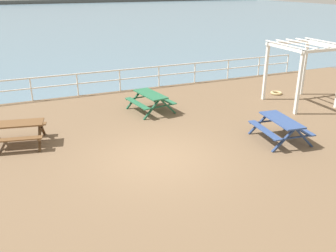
% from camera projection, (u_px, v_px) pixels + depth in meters
% --- Properties ---
extents(ground_plane, '(30.00, 24.00, 0.20)m').
position_uv_depth(ground_plane, '(158.00, 161.00, 11.30)').
color(ground_plane, brown).
extents(sea_band, '(142.00, 90.00, 0.01)m').
position_uv_depth(sea_band, '(33.00, 18.00, 56.38)').
color(sea_band, slate).
rests_on(sea_band, ground).
extents(distant_shoreline, '(142.00, 6.00, 1.80)m').
position_uv_depth(distant_shoreline, '(21.00, 4.00, 93.15)').
color(distant_shoreline, '#4C4C47').
rests_on(distant_shoreline, ground).
extents(seaward_railing, '(23.07, 0.07, 1.08)m').
position_uv_depth(seaward_railing, '(99.00, 78.00, 17.62)').
color(seaward_railing, white).
rests_on(seaward_railing, ground).
extents(picnic_table_near_left, '(1.77, 2.01, 0.80)m').
position_uv_depth(picnic_table_near_left, '(150.00, 98.00, 15.17)').
color(picnic_table_near_left, '#286B47').
rests_on(picnic_table_near_left, ground).
extents(picnic_table_near_right, '(1.73, 1.97, 0.80)m').
position_uv_depth(picnic_table_near_right, '(281.00, 124.00, 12.34)').
color(picnic_table_near_right, '#334C84').
rests_on(picnic_table_near_right, ground).
extents(picnic_table_far_left, '(2.06, 1.83, 0.80)m').
position_uv_depth(picnic_table_far_left, '(15.00, 128.00, 12.00)').
color(picnic_table_far_left, brown).
rests_on(picnic_table_far_left, ground).
extents(lattice_pergola, '(2.48, 2.60, 2.70)m').
position_uv_depth(lattice_pergola, '(304.00, 59.00, 15.64)').
color(lattice_pergola, white).
rests_on(lattice_pergola, ground).
extents(rope_coil, '(0.55, 0.55, 0.11)m').
position_uv_depth(rope_coil, '(276.00, 93.00, 17.71)').
color(rope_coil, tan).
rests_on(rope_coil, ground).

